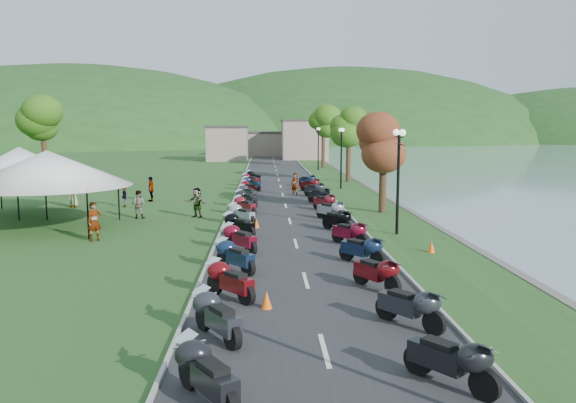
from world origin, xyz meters
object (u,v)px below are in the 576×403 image
object	(u,v)px
pedestrian_a	(95,241)
pedestrian_b	(139,218)
vendor_tent_main	(49,190)
pedestrian_c	(124,207)

from	to	relation	value
pedestrian_a	pedestrian_b	distance (m)	6.37
pedestrian_a	pedestrian_b	xyz separation A→B (m)	(0.57, 6.34, 0.00)
pedestrian_a	pedestrian_b	world-z (taller)	pedestrian_a
pedestrian_b	vendor_tent_main	bearing A→B (deg)	43.73
pedestrian_a	pedestrian_c	size ratio (longest dim) A/B	1.18
vendor_tent_main	pedestrian_a	bearing A→B (deg)	-44.70
pedestrian_a	vendor_tent_main	bearing A→B (deg)	94.80
vendor_tent_main	pedestrian_c	size ratio (longest dim) A/B	3.63
pedestrian_c	vendor_tent_main	bearing A→B (deg)	-29.88
vendor_tent_main	pedestrian_b	world-z (taller)	vendor_tent_main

